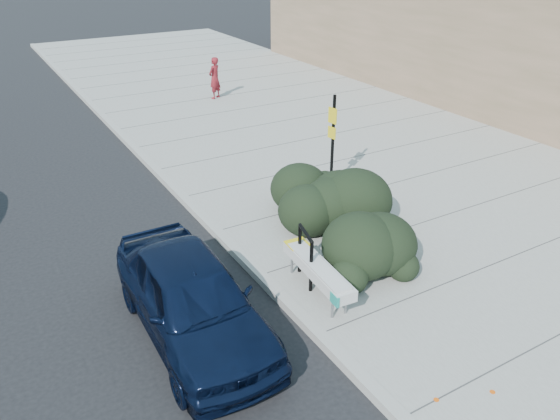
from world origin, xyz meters
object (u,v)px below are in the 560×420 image
Objects in this scene: pedestrian at (215,78)px; sign_post at (333,136)px; bench at (318,270)px; bike_rack at (305,252)px; sedan_navy at (192,298)px.

sign_post is at bearing 54.66° from pedestrian.
bench is 0.44m from bike_rack.
pedestrian is at bearing 87.04° from bike_rack.
pedestrian reaches higher than bench.
pedestrian reaches higher than bike_rack.
bench is 0.48× the size of sedan_navy.
sedan_navy is at bearing -161.39° from bike_rack.
pedestrian is (6.12, 12.61, 0.23)m from sedan_navy.
pedestrian reaches higher than sedan_navy.
sedan_navy reaches higher than bench.
pedestrian is (3.82, 12.43, 0.16)m from bike_rack.
bench is at bearing 43.91° from pedestrian.
sedan_navy is at bearing 178.90° from bench.
sedan_navy is 14.01m from pedestrian.
sign_post reaches higher than sedan_navy.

